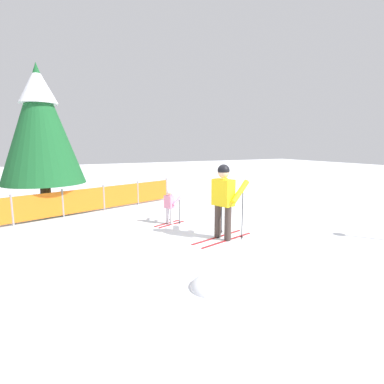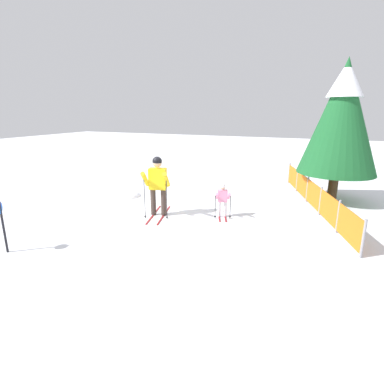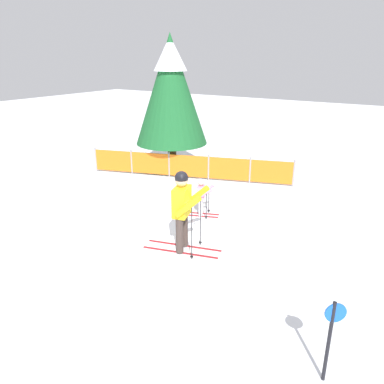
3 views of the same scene
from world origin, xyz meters
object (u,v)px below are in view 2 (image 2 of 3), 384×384
skier_adult (158,181)px  trail_marker (2,221)px  skier_child (223,198)px  safety_fence (313,195)px  conifer_far (342,116)px

skier_adult → trail_marker: (3.60, -1.95, -0.32)m
skier_child → trail_marker: trail_marker is taller
skier_adult → safety_fence: bearing=106.1°
skier_adult → skier_child: bearing=93.7°
safety_fence → conifer_far: 2.86m
skier_child → safety_fence: skier_child is taller
skier_child → trail_marker: 5.72m
trail_marker → skier_child: bearing=138.1°
skier_adult → conifer_far: 6.59m
skier_child → conifer_far: (-3.20, 3.12, 2.39)m
skier_adult → conifer_far: bearing=112.0°
skier_child → conifer_far: bearing=114.4°
skier_child → conifer_far: conifer_far is taller
skier_child → safety_fence: size_ratio=0.15×
skier_adult → safety_fence: 5.20m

